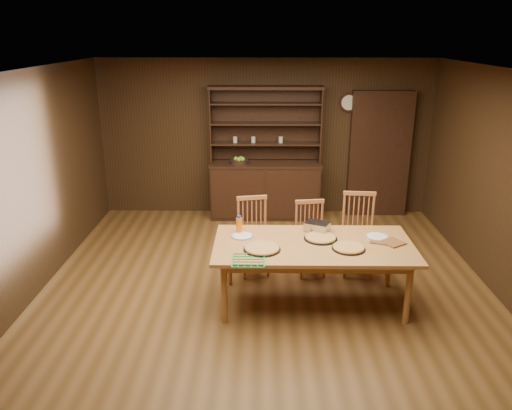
{
  "coord_description": "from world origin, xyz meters",
  "views": [
    {
      "loc": [
        -0.06,
        -5.26,
        2.99
      ],
      "look_at": [
        -0.13,
        0.4,
        1.02
      ],
      "focal_mm": 35.0,
      "sensor_mm": 36.0,
      "label": 1
    }
  ],
  "objects_px": {
    "chair_center": "(310,235)",
    "juice_bottle": "(239,225)",
    "dining_table": "(313,249)",
    "chair_left": "(253,233)",
    "china_hutch": "(265,183)",
    "chair_right": "(358,231)"
  },
  "relations": [
    {
      "from": "china_hutch",
      "to": "chair_right",
      "type": "bearing_deg",
      "value": -59.78
    },
    {
      "from": "chair_center",
      "to": "juice_bottle",
      "type": "height_order",
      "value": "juice_bottle"
    },
    {
      "from": "china_hutch",
      "to": "chair_right",
      "type": "relative_size",
      "value": 2.05
    },
    {
      "from": "china_hutch",
      "to": "chair_center",
      "type": "relative_size",
      "value": 2.26
    },
    {
      "from": "chair_center",
      "to": "chair_right",
      "type": "distance_m",
      "value": 0.62
    },
    {
      "from": "chair_center",
      "to": "juice_bottle",
      "type": "relative_size",
      "value": 4.46
    },
    {
      "from": "chair_center",
      "to": "chair_right",
      "type": "bearing_deg",
      "value": -5.21
    },
    {
      "from": "chair_right",
      "to": "juice_bottle",
      "type": "xyz_separation_m",
      "value": [
        -1.51,
        -0.54,
        0.29
      ]
    },
    {
      "from": "chair_center",
      "to": "chair_right",
      "type": "relative_size",
      "value": 0.91
    },
    {
      "from": "dining_table",
      "to": "chair_left",
      "type": "xyz_separation_m",
      "value": [
        -0.69,
        0.82,
        -0.15
      ]
    },
    {
      "from": "chair_right",
      "to": "dining_table",
      "type": "bearing_deg",
      "value": -124.09
    },
    {
      "from": "chair_left",
      "to": "chair_right",
      "type": "bearing_deg",
      "value": -10.35
    },
    {
      "from": "chair_right",
      "to": "juice_bottle",
      "type": "height_order",
      "value": "chair_right"
    },
    {
      "from": "dining_table",
      "to": "chair_left",
      "type": "height_order",
      "value": "chair_left"
    },
    {
      "from": "chair_left",
      "to": "chair_center",
      "type": "relative_size",
      "value": 1.05
    },
    {
      "from": "chair_left",
      "to": "juice_bottle",
      "type": "height_order",
      "value": "chair_left"
    },
    {
      "from": "juice_bottle",
      "to": "chair_right",
      "type": "bearing_deg",
      "value": 19.76
    },
    {
      "from": "dining_table",
      "to": "chair_right",
      "type": "xyz_separation_m",
      "value": [
        0.66,
        0.84,
        -0.12
      ]
    },
    {
      "from": "dining_table",
      "to": "chair_center",
      "type": "height_order",
      "value": "chair_center"
    },
    {
      "from": "dining_table",
      "to": "china_hutch",
      "type": "bearing_deg",
      "value": 100.32
    },
    {
      "from": "china_hutch",
      "to": "dining_table",
      "type": "height_order",
      "value": "china_hutch"
    },
    {
      "from": "chair_left",
      "to": "juice_bottle",
      "type": "bearing_deg",
      "value": -117.63
    }
  ]
}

